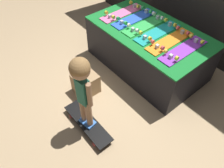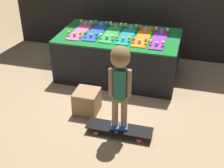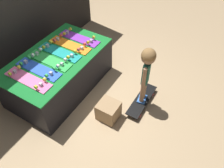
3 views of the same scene
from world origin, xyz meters
name	(u,v)px [view 3 (image 3 of 3)]	position (x,y,z in m)	size (l,w,h in m)	color
ground_plane	(92,100)	(0.00, 0.00, 0.00)	(16.00, 16.00, 0.00)	tan
back_wall	(1,3)	(0.00, 1.50, 1.30)	(4.17, 0.10, 2.60)	black
display_rack	(59,72)	(0.00, 0.62, 0.33)	(1.72, 1.00, 0.65)	black
skateboard_pink_on_rack	(28,79)	(-0.58, 0.61, 0.67)	(0.19, 0.74, 0.09)	pink
skateboard_blue_on_rack	(38,69)	(-0.35, 0.64, 0.67)	(0.19, 0.74, 0.09)	blue
skateboard_green_on_rack	(49,60)	(-0.12, 0.64, 0.67)	(0.19, 0.74, 0.09)	green
skateboard_teal_on_rack	(60,52)	(0.12, 0.63, 0.67)	(0.19, 0.74, 0.09)	teal
skateboard_orange_on_rack	(70,45)	(0.35, 0.61, 0.67)	(0.19, 0.74, 0.09)	orange
skateboard_purple_on_rack	(79,38)	(0.58, 0.60, 0.67)	(0.19, 0.74, 0.09)	purple
skateboard_on_floor	(142,100)	(0.36, -0.74, 0.07)	(0.76, 0.21, 0.09)	black
child	(147,67)	(0.36, -0.74, 0.79)	(0.24, 0.20, 1.00)	#3870C6
storage_box	(108,111)	(-0.15, -0.42, 0.15)	(0.29, 0.30, 0.30)	#A37F56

